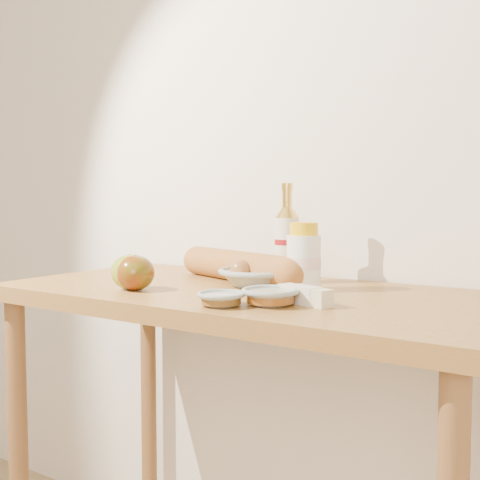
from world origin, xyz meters
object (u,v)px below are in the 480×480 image
Objects in this scene: table at (247,340)px; baguette at (239,266)px; bourbon_bottle at (287,243)px; cream_bottle at (304,259)px; egg_bowl at (257,275)px.

table is 2.50× the size of baguette.
bourbon_bottle is at bearing 41.78° from baguette.
cream_bottle is 0.22m from baguette.
table is 4.68× the size of bourbon_bottle.
baguette is (-0.21, 0.04, -0.03)m from cream_bottle.
egg_bowl is at bearing 166.43° from cream_bottle.
baguette is at bearing 131.61° from table.
bourbon_bottle is at bearing 69.28° from egg_bowl.
egg_bowl is at bearing 97.06° from table.
cream_bottle is 0.14m from egg_bowl.
bourbon_bottle is 0.53× the size of baguette.
egg_bowl is 0.09m from baguette.
table is at bearing -168.07° from cream_bottle.
table is 0.27m from bourbon_bottle.
cream_bottle is at bearing 26.51° from table.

